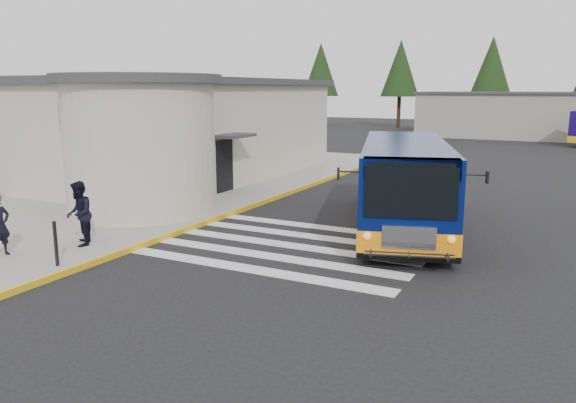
% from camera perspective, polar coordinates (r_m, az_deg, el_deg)
% --- Properties ---
extents(ground, '(140.00, 140.00, 0.00)m').
position_cam_1_polar(ground, '(16.83, 2.68, -4.00)').
color(ground, black).
rests_on(ground, ground).
extents(sidewalk, '(10.00, 34.00, 0.15)m').
position_cam_1_polar(sidewalk, '(24.87, -12.54, 0.95)').
color(sidewalk, gray).
rests_on(sidewalk, ground).
extents(curb_strip, '(0.12, 34.00, 0.16)m').
position_cam_1_polar(curb_strip, '(22.08, -2.58, -0.08)').
color(curb_strip, gold).
rests_on(curb_strip, ground).
extents(station_building, '(12.70, 18.70, 4.80)m').
position_cam_1_polar(station_building, '(27.96, -11.88, 7.25)').
color(station_building, '#B7AB9A').
rests_on(station_building, ground).
extents(crosswalk, '(8.00, 5.35, 0.01)m').
position_cam_1_polar(crosswalk, '(16.35, -0.09, -4.43)').
color(crosswalk, silver).
rests_on(crosswalk, ground).
extents(depot_building, '(26.40, 8.40, 4.20)m').
position_cam_1_polar(depot_building, '(56.84, 26.69, 7.80)').
color(depot_building, gray).
rests_on(depot_building, ground).
extents(transit_bus, '(5.67, 10.18, 2.80)m').
position_cam_1_polar(transit_bus, '(18.51, 11.70, 1.43)').
color(transit_bus, '#06134F').
rests_on(transit_bus, ground).
extents(pedestrian_b, '(1.10, 1.12, 1.81)m').
position_cam_1_polar(pedestrian_b, '(16.61, -20.47, -1.17)').
color(pedestrian_b, black).
rests_on(pedestrian_b, sidewalk).
extents(bollard, '(0.09, 0.09, 1.13)m').
position_cam_1_polar(bollard, '(14.98, -22.52, -3.98)').
color(bollard, black).
rests_on(bollard, sidewalk).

